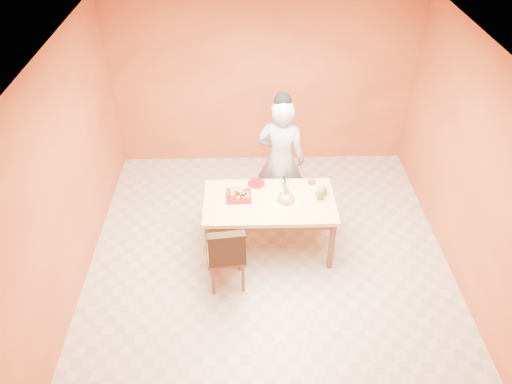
{
  "coord_description": "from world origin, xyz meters",
  "views": [
    {
      "loc": [
        -0.28,
        -4.39,
        4.51
      ],
      "look_at": [
        -0.16,
        0.3,
        0.96
      ],
      "focal_mm": 35.0,
      "sensor_mm": 36.0,
      "label": 1
    }
  ],
  "objects_px": {
    "magenta_glass": "(324,191)",
    "checker_tin": "(311,182)",
    "egg_ornament": "(320,194)",
    "person": "(281,160)",
    "red_dinner_plate": "(256,183)",
    "sponge_cake": "(286,199)",
    "dining_chair": "(226,253)",
    "pastry_platter": "(239,196)",
    "dining_table": "(269,207)"
  },
  "relations": [
    {
      "from": "red_dinner_plate",
      "to": "sponge_cake",
      "type": "bearing_deg",
      "value": -47.24
    },
    {
      "from": "magenta_glass",
      "to": "checker_tin",
      "type": "height_order",
      "value": "magenta_glass"
    },
    {
      "from": "sponge_cake",
      "to": "pastry_platter",
      "type": "bearing_deg",
      "value": 168.91
    },
    {
      "from": "person",
      "to": "pastry_platter",
      "type": "distance_m",
      "value": 0.84
    },
    {
      "from": "person",
      "to": "egg_ornament",
      "type": "xyz_separation_m",
      "value": [
        0.44,
        -0.68,
        -0.05
      ]
    },
    {
      "from": "dining_table",
      "to": "red_dinner_plate",
      "type": "xyz_separation_m",
      "value": [
        -0.15,
        0.35,
        0.1
      ]
    },
    {
      "from": "red_dinner_plate",
      "to": "sponge_cake",
      "type": "distance_m",
      "value": 0.51
    },
    {
      "from": "dining_table",
      "to": "sponge_cake",
      "type": "xyz_separation_m",
      "value": [
        0.2,
        -0.02,
        0.13
      ]
    },
    {
      "from": "dining_table",
      "to": "person",
      "type": "bearing_deg",
      "value": 75.57
    },
    {
      "from": "person",
      "to": "magenta_glass",
      "type": "distance_m",
      "value": 0.78
    },
    {
      "from": "egg_ornament",
      "to": "red_dinner_plate",
      "type": "bearing_deg",
      "value": 179.01
    },
    {
      "from": "dining_table",
      "to": "magenta_glass",
      "type": "relative_size",
      "value": 15.64
    },
    {
      "from": "person",
      "to": "magenta_glass",
      "type": "relative_size",
      "value": 17.3
    },
    {
      "from": "egg_ornament",
      "to": "person",
      "type": "bearing_deg",
      "value": 144.77
    },
    {
      "from": "person",
      "to": "egg_ornament",
      "type": "height_order",
      "value": "person"
    },
    {
      "from": "dining_chair",
      "to": "person",
      "type": "distance_m",
      "value": 1.55
    },
    {
      "from": "dining_table",
      "to": "dining_chair",
      "type": "xyz_separation_m",
      "value": [
        -0.53,
        -0.62,
        -0.17
      ]
    },
    {
      "from": "person",
      "to": "red_dinner_plate",
      "type": "distance_m",
      "value": 0.5
    },
    {
      "from": "dining_table",
      "to": "egg_ornament",
      "type": "relative_size",
      "value": 10.25
    },
    {
      "from": "red_dinner_plate",
      "to": "magenta_glass",
      "type": "distance_m",
      "value": 0.87
    },
    {
      "from": "egg_ornament",
      "to": "checker_tin",
      "type": "bearing_deg",
      "value": 123.18
    },
    {
      "from": "red_dinner_plate",
      "to": "checker_tin",
      "type": "distance_m",
      "value": 0.7
    },
    {
      "from": "dining_chair",
      "to": "dining_table",
      "type": "bearing_deg",
      "value": 43.38
    },
    {
      "from": "pastry_platter",
      "to": "person",
      "type": "bearing_deg",
      "value": 47.89
    },
    {
      "from": "red_dinner_plate",
      "to": "sponge_cake",
      "type": "xyz_separation_m",
      "value": [
        0.35,
        -0.37,
        0.03
      ]
    },
    {
      "from": "dining_table",
      "to": "egg_ornament",
      "type": "xyz_separation_m",
      "value": [
        0.62,
        0.02,
        0.17
      ]
    },
    {
      "from": "egg_ornament",
      "to": "checker_tin",
      "type": "relative_size",
      "value": 1.55
    },
    {
      "from": "pastry_platter",
      "to": "magenta_glass",
      "type": "height_order",
      "value": "magenta_glass"
    },
    {
      "from": "magenta_glass",
      "to": "checker_tin",
      "type": "bearing_deg",
      "value": 118.07
    },
    {
      "from": "dining_table",
      "to": "sponge_cake",
      "type": "distance_m",
      "value": 0.24
    },
    {
      "from": "dining_chair",
      "to": "magenta_glass",
      "type": "bearing_deg",
      "value": 24.87
    },
    {
      "from": "sponge_cake",
      "to": "magenta_glass",
      "type": "height_order",
      "value": "magenta_glass"
    },
    {
      "from": "dining_chair",
      "to": "egg_ornament",
      "type": "distance_m",
      "value": 1.36
    },
    {
      "from": "dining_chair",
      "to": "magenta_glass",
      "type": "height_order",
      "value": "dining_chair"
    },
    {
      "from": "dining_table",
      "to": "egg_ornament",
      "type": "bearing_deg",
      "value": 2.08
    },
    {
      "from": "dining_chair",
      "to": "magenta_glass",
      "type": "distance_m",
      "value": 1.45
    },
    {
      "from": "red_dinner_plate",
      "to": "magenta_glass",
      "type": "relative_size",
      "value": 2.13
    },
    {
      "from": "dining_chair",
      "to": "egg_ornament",
      "type": "bearing_deg",
      "value": 23.01
    },
    {
      "from": "person",
      "to": "pastry_platter",
      "type": "xyz_separation_m",
      "value": [
        -0.56,
        -0.62,
        -0.12
      ]
    },
    {
      "from": "dining_chair",
      "to": "sponge_cake",
      "type": "height_order",
      "value": "dining_chair"
    },
    {
      "from": "person",
      "to": "red_dinner_plate",
      "type": "relative_size",
      "value": 8.11
    },
    {
      "from": "dining_chair",
      "to": "person",
      "type": "xyz_separation_m",
      "value": [
        0.71,
        1.33,
        0.39
      ]
    },
    {
      "from": "red_dinner_plate",
      "to": "sponge_cake",
      "type": "height_order",
      "value": "sponge_cake"
    },
    {
      "from": "red_dinner_plate",
      "to": "dining_table",
      "type": "bearing_deg",
      "value": -66.73
    },
    {
      "from": "dining_table",
      "to": "pastry_platter",
      "type": "relative_size",
      "value": 5.2
    },
    {
      "from": "sponge_cake",
      "to": "magenta_glass",
      "type": "distance_m",
      "value": 0.5
    },
    {
      "from": "sponge_cake",
      "to": "checker_tin",
      "type": "bearing_deg",
      "value": 46.41
    },
    {
      "from": "dining_chair",
      "to": "person",
      "type": "bearing_deg",
      "value": 55.48
    },
    {
      "from": "pastry_platter",
      "to": "sponge_cake",
      "type": "bearing_deg",
      "value": -11.09
    },
    {
      "from": "checker_tin",
      "to": "magenta_glass",
      "type": "bearing_deg",
      "value": -61.93
    }
  ]
}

